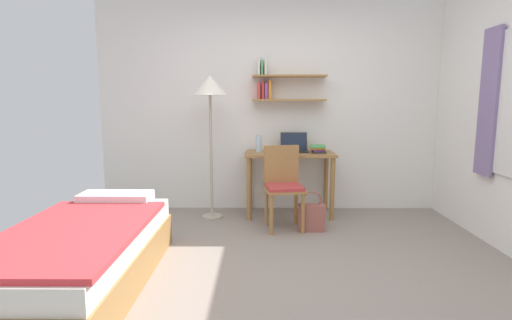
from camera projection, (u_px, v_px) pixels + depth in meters
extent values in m
plane|color=gray|center=(287.00, 276.00, 3.11)|extent=(5.28, 5.28, 0.00)
cube|color=white|center=(277.00, 106.00, 4.92)|extent=(4.40, 0.05, 2.60)
cube|color=#9E703D|center=(289.00, 100.00, 4.78)|extent=(0.89, 0.22, 0.02)
cube|color=#D13D38|center=(259.00, 91.00, 4.78)|extent=(0.03, 0.17, 0.19)
cube|color=#D13D38|center=(263.00, 90.00, 4.80)|extent=(0.03, 0.12, 0.21)
cube|color=purple|center=(266.00, 91.00, 4.80)|extent=(0.03, 0.13, 0.19)
cube|color=orange|center=(270.00, 90.00, 4.80)|extent=(0.03, 0.13, 0.23)
cube|color=#9E703D|center=(289.00, 76.00, 4.74)|extent=(0.89, 0.22, 0.02)
cube|color=silver|center=(259.00, 66.00, 4.75)|extent=(0.03, 0.13, 0.22)
cube|color=#4CA856|center=(262.00, 68.00, 4.75)|extent=(0.02, 0.14, 0.17)
cube|color=silver|center=(266.00, 68.00, 4.75)|extent=(0.03, 0.14, 0.18)
cube|color=gray|center=(488.00, 103.00, 3.75)|extent=(0.03, 0.28, 1.39)
cube|color=#9E703D|center=(83.00, 269.00, 2.92)|extent=(0.90, 1.89, 0.28)
cube|color=silver|center=(81.00, 240.00, 2.89)|extent=(0.87, 1.84, 0.16)
cube|color=#DB383D|center=(73.00, 232.00, 2.76)|extent=(0.92, 1.55, 0.04)
cube|color=white|center=(116.00, 198.00, 3.60)|extent=(0.63, 0.28, 0.10)
cube|color=#9E703D|center=(290.00, 154.00, 4.68)|extent=(1.05, 0.53, 0.03)
cylinder|color=#9E703D|center=(249.00, 189.00, 4.53)|extent=(0.06, 0.06, 0.73)
cylinder|color=#9E703D|center=(332.00, 189.00, 4.52)|extent=(0.06, 0.06, 0.73)
cylinder|color=#9E703D|center=(250.00, 181.00, 4.96)|extent=(0.06, 0.06, 0.73)
cylinder|color=#9E703D|center=(326.00, 182.00, 4.95)|extent=(0.06, 0.06, 0.73)
cube|color=#9E703D|center=(284.00, 190.00, 4.19)|extent=(0.45, 0.44, 0.03)
cube|color=#B23838|center=(284.00, 187.00, 4.19)|extent=(0.42, 0.41, 0.04)
cube|color=#9E703D|center=(281.00, 164.00, 4.32)|extent=(0.38, 0.09, 0.41)
cylinder|color=#9E703D|center=(271.00, 215.00, 4.04)|extent=(0.04, 0.04, 0.42)
cylinder|color=#9E703D|center=(303.00, 214.00, 4.09)|extent=(0.04, 0.04, 0.42)
cylinder|color=#9E703D|center=(266.00, 207.00, 4.36)|extent=(0.04, 0.04, 0.42)
cylinder|color=#9E703D|center=(296.00, 206.00, 4.40)|extent=(0.04, 0.04, 0.42)
cylinder|color=#B2A893|center=(212.00, 216.00, 4.68)|extent=(0.24, 0.24, 0.02)
cylinder|color=#B2A893|center=(211.00, 157.00, 4.57)|extent=(0.03, 0.03, 1.41)
cone|color=silver|center=(210.00, 85.00, 4.45)|extent=(0.39, 0.39, 0.22)
cube|color=black|center=(294.00, 151.00, 4.74)|extent=(0.33, 0.24, 0.01)
cube|color=black|center=(294.00, 141.00, 4.80)|extent=(0.32, 0.08, 0.22)
cube|color=black|center=(294.00, 142.00, 4.80)|extent=(0.29, 0.06, 0.18)
cylinder|color=silver|center=(259.00, 143.00, 4.73)|extent=(0.07, 0.07, 0.21)
cube|color=#333338|center=(319.00, 152.00, 4.67)|extent=(0.15, 0.19, 0.02)
cube|color=purple|center=(318.00, 150.00, 4.68)|extent=(0.15, 0.20, 0.02)
cube|color=orange|center=(318.00, 148.00, 4.66)|extent=(0.17, 0.21, 0.02)
cube|color=#4CA856|center=(318.00, 146.00, 4.66)|extent=(0.20, 0.26, 0.02)
cube|color=#99564C|center=(312.00, 218.00, 4.18)|extent=(0.28, 0.12, 0.28)
torus|color=#99564C|center=(312.00, 200.00, 4.15)|extent=(0.19, 0.02, 0.19)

